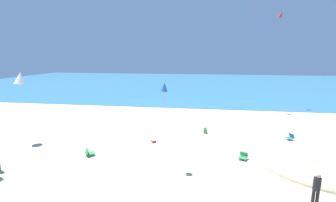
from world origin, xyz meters
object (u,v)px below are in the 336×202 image
(kite_white, at_px, (20,78))
(kite_red, at_px, (281,14))
(beach_chair_far_right, at_px, (243,156))
(person_4, at_px, (205,131))
(beach_chair_far_left, at_px, (89,152))
(person_1, at_px, (317,187))
(cooler_box, at_px, (153,141))
(kite_blue, at_px, (164,87))
(beach_chair_near_camera, at_px, (290,137))

(kite_white, xyz_separation_m, kite_red, (25.03, 17.73, 7.29))
(beach_chair_far_right, height_order, kite_red, kite_red)
(beach_chair_far_right, xyz_separation_m, person_4, (-2.64, 5.33, 0.00))
(beach_chair_far_left, xyz_separation_m, person_1, (13.69, -3.80, 0.73))
(person_1, bearing_deg, beach_chair_far_right, -151.30)
(cooler_box, distance_m, person_4, 5.30)
(person_4, bearing_deg, beach_chair_far_right, -141.34)
(person_4, xyz_separation_m, kite_blue, (-2.69, -7.30, 5.08))
(beach_chair_far_left, xyz_separation_m, kite_white, (-6.81, 2.14, 5.14))
(beach_chair_near_camera, bearing_deg, cooler_box, -19.76)
(person_1, xyz_separation_m, person_4, (-5.24, 10.22, -0.74))
(person_4, xyz_separation_m, kite_red, (9.76, 13.46, 12.45))
(kite_white, bearing_deg, person_1, -16.17)
(kite_red, bearing_deg, beach_chair_near_camera, -99.72)
(beach_chair_near_camera, relative_size, beach_chair_far_left, 0.89)
(person_4, relative_size, kite_blue, 0.40)
(person_1, height_order, kite_white, kite_white)
(kite_red, bearing_deg, kite_white, -144.68)
(cooler_box, distance_m, kite_white, 12.17)
(person_1, distance_m, kite_white, 21.80)
(beach_chair_far_left, distance_m, kite_red, 29.69)
(cooler_box, bearing_deg, beach_chair_far_left, -139.95)
(person_1, relative_size, kite_blue, 1.05)
(kite_white, height_order, kite_blue, kite_white)
(beach_chair_near_camera, height_order, beach_chair_far_left, beach_chair_near_camera)
(beach_chair_far_left, distance_m, kite_blue, 7.72)
(beach_chair_far_left, bearing_deg, beach_chair_far_right, -33.84)
(person_1, bearing_deg, beach_chair_near_camera, 168.22)
(beach_chair_near_camera, distance_m, person_1, 9.73)
(cooler_box, height_order, kite_white, kite_white)
(kite_blue, bearing_deg, beach_chair_far_left, 171.24)
(person_4, distance_m, kite_red, 20.77)
(person_4, bearing_deg, kite_red, -23.61)
(beach_chair_far_left, height_order, beach_chair_far_right, beach_chair_far_left)
(beach_chair_near_camera, relative_size, person_4, 1.15)
(beach_chair_far_left, distance_m, person_1, 14.23)
(person_1, height_order, person_4, person_1)
(beach_chair_near_camera, xyz_separation_m, person_4, (-7.33, 0.74, -0.03))
(beach_chair_near_camera, height_order, kite_white, kite_white)
(beach_chair_far_right, bearing_deg, kite_blue, -45.98)
(cooler_box, height_order, kite_blue, kite_blue)
(kite_blue, bearing_deg, person_4, 69.75)
(kite_blue, bearing_deg, cooler_box, 111.29)
(beach_chair_near_camera, bearing_deg, beach_chair_far_right, 13.73)
(person_1, relative_size, kite_white, 0.91)
(kite_white, bearing_deg, person_4, 15.65)
(beach_chair_near_camera, relative_size, beach_chair_far_right, 0.96)
(beach_chair_near_camera, bearing_deg, kite_red, -130.34)
(cooler_box, distance_m, person_1, 12.06)
(beach_chair_near_camera, bearing_deg, kite_white, -21.73)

